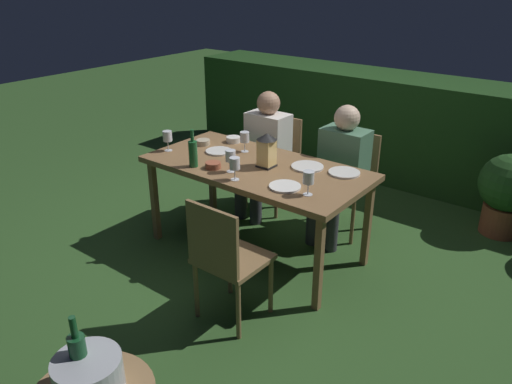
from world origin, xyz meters
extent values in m
plane|color=#2D5123|center=(0.00, 0.00, 0.00)|extent=(16.00, 16.00, 0.00)
cube|color=olive|center=(0.00, 0.00, 0.74)|extent=(1.74, 0.86, 0.04)
cube|color=olive|center=(-0.80, -0.36, 0.36)|extent=(0.05, 0.05, 0.71)
cube|color=olive|center=(0.80, -0.36, 0.36)|extent=(0.05, 0.05, 0.71)
cube|color=olive|center=(-0.80, 0.36, 0.36)|extent=(0.05, 0.05, 0.71)
cube|color=olive|center=(0.80, 0.36, 0.36)|extent=(0.05, 0.05, 0.71)
cube|color=brown|center=(0.39, 0.75, 0.43)|extent=(0.42, 0.40, 0.03)
cube|color=brown|center=(0.39, 0.94, 0.66)|extent=(0.40, 0.03, 0.42)
cylinder|color=brown|center=(0.57, 0.58, 0.21)|extent=(0.03, 0.03, 0.42)
cylinder|color=brown|center=(0.21, 0.58, 0.21)|extent=(0.03, 0.03, 0.42)
cylinder|color=brown|center=(0.57, 0.92, 0.21)|extent=(0.03, 0.03, 0.42)
cylinder|color=brown|center=(0.21, 0.92, 0.21)|extent=(0.03, 0.03, 0.42)
cube|color=#4C7A5B|center=(0.39, 0.69, 0.70)|extent=(0.38, 0.24, 0.50)
sphere|color=beige|center=(0.39, 0.69, 1.04)|extent=(0.21, 0.21, 0.21)
cylinder|color=#4C7A5B|center=(0.48, 0.55, 0.46)|extent=(0.13, 0.36, 0.13)
cylinder|color=#4C7A5B|center=(0.30, 0.55, 0.46)|extent=(0.13, 0.36, 0.13)
cylinder|color=#333338|center=(0.48, 0.39, 0.23)|extent=(0.11, 0.11, 0.45)
cylinder|color=#333338|center=(0.30, 0.39, 0.23)|extent=(0.11, 0.11, 0.45)
cube|color=brown|center=(0.39, -0.75, 0.43)|extent=(0.42, 0.40, 0.03)
cube|color=brown|center=(0.39, -0.94, 0.66)|extent=(0.40, 0.02, 0.42)
cylinder|color=brown|center=(0.21, -0.58, 0.21)|extent=(0.03, 0.03, 0.42)
cylinder|color=brown|center=(0.57, -0.58, 0.21)|extent=(0.03, 0.03, 0.42)
cylinder|color=brown|center=(0.21, -0.92, 0.21)|extent=(0.03, 0.03, 0.42)
cylinder|color=brown|center=(0.57, -0.92, 0.21)|extent=(0.03, 0.03, 0.42)
cube|color=brown|center=(-0.39, 0.75, 0.43)|extent=(0.42, 0.40, 0.03)
cube|color=brown|center=(-0.39, 0.94, 0.66)|extent=(0.40, 0.03, 0.42)
cylinder|color=brown|center=(-0.21, 0.58, 0.21)|extent=(0.03, 0.03, 0.42)
cylinder|color=brown|center=(-0.57, 0.58, 0.21)|extent=(0.03, 0.03, 0.42)
cylinder|color=brown|center=(-0.21, 0.92, 0.21)|extent=(0.03, 0.03, 0.42)
cylinder|color=brown|center=(-0.57, 0.92, 0.21)|extent=(0.03, 0.03, 0.42)
cube|color=white|center=(-0.39, 0.69, 0.70)|extent=(0.38, 0.24, 0.50)
sphere|color=tan|center=(-0.39, 0.69, 1.04)|extent=(0.21, 0.21, 0.21)
cylinder|color=white|center=(-0.30, 0.55, 0.46)|extent=(0.13, 0.36, 0.13)
cylinder|color=white|center=(-0.48, 0.55, 0.46)|extent=(0.13, 0.36, 0.13)
cylinder|color=#333338|center=(-0.30, 0.39, 0.23)|extent=(0.11, 0.11, 0.45)
cylinder|color=#333338|center=(-0.48, 0.39, 0.23)|extent=(0.11, 0.11, 0.45)
cube|color=black|center=(0.08, 0.02, 0.77)|extent=(0.12, 0.12, 0.01)
cube|color=#F9D17A|center=(0.08, 0.02, 0.87)|extent=(0.11, 0.11, 0.20)
cone|color=black|center=(0.08, 0.02, 1.00)|extent=(0.15, 0.15, 0.05)
cylinder|color=#1E5B2D|center=(-0.36, -0.31, 0.86)|extent=(0.07, 0.07, 0.20)
cylinder|color=#1E5B2D|center=(-0.36, -0.31, 1.00)|extent=(0.03, 0.03, 0.09)
cylinder|color=silver|center=(0.61, -0.22, 0.76)|extent=(0.06, 0.06, 0.00)
cylinder|color=silver|center=(0.61, -0.22, 0.80)|extent=(0.01, 0.01, 0.08)
cylinder|color=silver|center=(0.61, -0.22, 0.88)|extent=(0.08, 0.08, 0.08)
cylinder|color=maroon|center=(0.61, -0.22, 0.86)|extent=(0.07, 0.07, 0.03)
cylinder|color=silver|center=(-0.26, 0.19, 0.76)|extent=(0.06, 0.06, 0.00)
cylinder|color=silver|center=(-0.26, 0.19, 0.80)|extent=(0.01, 0.01, 0.08)
cylinder|color=silver|center=(-0.26, 0.19, 0.88)|extent=(0.08, 0.08, 0.08)
cylinder|color=maroon|center=(-0.26, 0.19, 0.86)|extent=(0.07, 0.07, 0.03)
cylinder|color=silver|center=(0.06, -0.32, 0.76)|extent=(0.06, 0.06, 0.00)
cylinder|color=silver|center=(0.06, -0.32, 0.80)|extent=(0.01, 0.01, 0.08)
cylinder|color=silver|center=(0.06, -0.32, 0.88)|extent=(0.08, 0.08, 0.08)
cylinder|color=maroon|center=(0.06, -0.32, 0.86)|extent=(0.07, 0.07, 0.03)
cylinder|color=silver|center=(-0.07, -0.22, 0.76)|extent=(0.06, 0.06, 0.00)
cylinder|color=silver|center=(-0.07, -0.22, 0.80)|extent=(0.01, 0.01, 0.08)
cylinder|color=silver|center=(-0.07, -0.22, 0.88)|extent=(0.08, 0.08, 0.08)
cylinder|color=maroon|center=(-0.07, -0.22, 0.86)|extent=(0.07, 0.07, 0.03)
cylinder|color=silver|center=(-0.78, -0.18, 0.76)|extent=(0.06, 0.06, 0.00)
cylinder|color=silver|center=(-0.78, -0.18, 0.80)|extent=(0.01, 0.01, 0.08)
cylinder|color=silver|center=(-0.78, -0.18, 0.88)|extent=(0.08, 0.08, 0.08)
cylinder|color=maroon|center=(-0.78, -0.18, 0.86)|extent=(0.07, 0.07, 0.03)
cylinder|color=silver|center=(0.62, 0.26, 0.77)|extent=(0.23, 0.23, 0.01)
cylinder|color=silver|center=(0.34, 0.20, 0.77)|extent=(0.25, 0.25, 0.01)
cylinder|color=silver|center=(-0.42, 0.05, 0.77)|extent=(0.22, 0.22, 0.01)
cylinder|color=white|center=(0.42, -0.22, 0.77)|extent=(0.22, 0.22, 0.01)
cylinder|color=#BCAD8E|center=(-0.65, 0.11, 0.78)|extent=(0.12, 0.12, 0.04)
cylinder|color=#424C1E|center=(-0.65, 0.11, 0.79)|extent=(0.10, 0.10, 0.01)
cylinder|color=silver|center=(-0.49, 0.32, 0.78)|extent=(0.12, 0.12, 0.05)
cylinder|color=tan|center=(-0.49, 0.32, 0.79)|extent=(0.10, 0.10, 0.01)
cylinder|color=#9E5138|center=(-0.22, -0.25, 0.78)|extent=(0.12, 0.12, 0.05)
cylinder|color=#477533|center=(-0.22, -0.25, 0.79)|extent=(0.10, 0.10, 0.01)
cylinder|color=#B2B7BF|center=(0.83, -2.09, 0.74)|extent=(0.26, 0.26, 0.17)
cylinder|color=white|center=(0.83, -2.09, 0.79)|extent=(0.23, 0.23, 0.04)
cylinder|color=#144723|center=(0.78, -2.09, 0.83)|extent=(0.07, 0.07, 0.16)
cylinder|color=#144723|center=(0.78, -2.09, 0.96)|extent=(0.03, 0.03, 0.09)
cube|color=#1E4219|center=(0.00, 2.25, 0.55)|extent=(4.60, 0.72, 1.11)
cylinder|color=brown|center=(1.52, 1.56, 0.13)|extent=(0.33, 0.33, 0.26)
sphere|color=#234C1E|center=(1.52, 1.56, 0.48)|extent=(0.50, 0.50, 0.50)
camera|label=1|loc=(2.19, -2.83, 2.15)|focal=35.02mm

